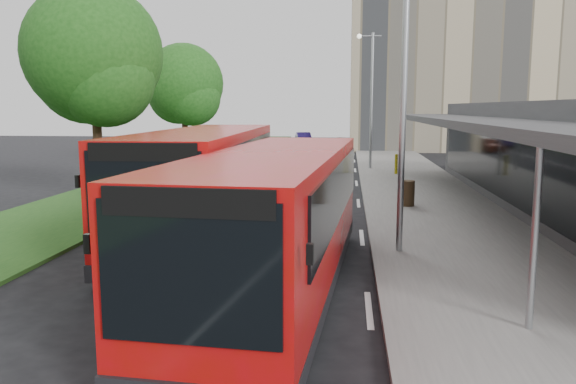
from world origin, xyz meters
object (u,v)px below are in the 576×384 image
(lamp_post_far, at_px, (370,92))
(bollard, at_px, (396,164))
(lamp_post_near, at_px, (401,69))
(bus_second, at_px, (206,182))
(litter_bin, at_px, (407,193))
(tree_far, at_px, (184,89))
(bus_main, at_px, (277,220))
(car_near, at_px, (339,144))
(car_far, at_px, (304,139))
(tree_mid, at_px, (94,63))

(lamp_post_far, distance_m, bollard, 5.12)
(lamp_post_near, xyz_separation_m, bus_second, (-5.43, 1.84, -3.11))
(lamp_post_far, xyz_separation_m, litter_bin, (0.97, -13.22, -4.09))
(lamp_post_near, distance_m, bus_second, 6.52)
(tree_far, xyz_separation_m, bus_main, (8.45, -22.16, -3.40))
(tree_far, height_order, bus_main, tree_far)
(litter_bin, bearing_deg, car_near, 95.99)
(bus_second, distance_m, litter_bin, 8.14)
(lamp_post_near, height_order, car_near, lamp_post_near)
(bollard, xyz_separation_m, car_far, (-7.22, 25.78, -0.04))
(bus_main, bearing_deg, lamp_post_far, 87.41)
(bus_main, height_order, litter_bin, bus_main)
(car_far, bearing_deg, tree_mid, -109.91)
(litter_bin, height_order, bollard, bollard)
(tree_mid, distance_m, lamp_post_near, 13.20)
(lamp_post_far, relative_size, bollard, 7.36)
(car_near, bearing_deg, bus_main, -77.29)
(lamp_post_near, bearing_deg, car_far, 97.71)
(lamp_post_near, xyz_separation_m, bus_main, (-2.68, -3.11, -3.22))
(bus_main, bearing_deg, tree_far, 114.90)
(tree_far, height_order, car_far, tree_far)
(tree_mid, relative_size, car_far, 2.16)
(tree_far, height_order, bus_second, tree_far)
(bus_second, bearing_deg, tree_mid, 135.94)
(car_far, bearing_deg, bus_main, -97.59)
(litter_bin, height_order, car_near, car_near)
(bus_second, bearing_deg, lamp_post_near, -20.41)
(car_far, bearing_deg, bollard, -85.84)
(car_far, bearing_deg, litter_bin, -90.85)
(tree_far, bearing_deg, litter_bin, -45.40)
(bus_second, relative_size, car_near, 2.99)
(tree_far, height_order, car_near, tree_far)
(bus_main, distance_m, bollard, 20.69)
(tree_mid, distance_m, bus_second, 8.65)
(bus_second, bearing_deg, car_near, 82.63)
(lamp_post_far, bearing_deg, car_near, 97.51)
(lamp_post_far, xyz_separation_m, car_far, (-5.81, 22.93, -4.07))
(litter_bin, bearing_deg, tree_mid, 178.71)
(car_near, height_order, car_far, car_far)
(car_near, bearing_deg, tree_far, -105.19)
(tree_far, relative_size, car_near, 2.04)
(lamp_post_far, distance_m, car_far, 24.00)
(tree_mid, height_order, car_near, tree_mid)
(bus_second, relative_size, bollard, 10.26)
(tree_far, relative_size, bus_main, 0.72)
(tree_mid, xyz_separation_m, bus_second, (5.70, -5.21, -3.90))
(tree_far, bearing_deg, bus_main, -69.14)
(tree_mid, distance_m, tree_far, 12.01)
(lamp_post_near, bearing_deg, tree_mid, 147.64)
(lamp_post_near, distance_m, car_far, 43.51)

